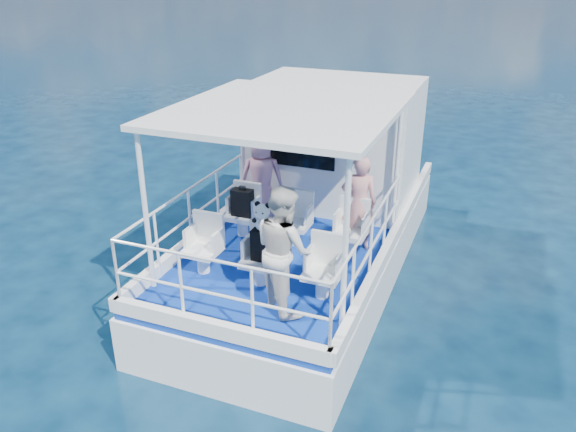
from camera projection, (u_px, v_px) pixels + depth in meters
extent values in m
plane|color=#061C31|center=(289.00, 298.00, 9.11)|extent=(2000.00, 2000.00, 0.00)
cube|color=white|center=(310.00, 270.00, 9.96)|extent=(3.00, 7.00, 1.60)
cube|color=#0A2E96|center=(311.00, 227.00, 9.61)|extent=(2.90, 6.90, 0.10)
cube|color=white|center=(335.00, 141.00, 10.24)|extent=(2.85, 2.00, 2.20)
cube|color=white|center=(284.00, 110.00, 7.65)|extent=(3.00, 3.20, 0.08)
cylinder|color=white|center=(146.00, 213.00, 7.30)|extent=(0.07, 0.07, 2.20)
cylinder|color=white|center=(345.00, 248.00, 6.40)|extent=(0.07, 0.07, 2.20)
cylinder|color=white|center=(243.00, 150.00, 9.76)|extent=(0.07, 0.07, 2.20)
cylinder|color=white|center=(397.00, 169.00, 8.86)|extent=(0.07, 0.07, 2.20)
cube|color=white|center=(243.00, 224.00, 9.14)|extent=(0.48, 0.46, 0.38)
cube|color=white|center=(294.00, 233.00, 8.83)|extent=(0.48, 0.46, 0.38)
cube|color=white|center=(349.00, 243.00, 8.53)|extent=(0.48, 0.46, 0.38)
cube|color=white|center=(203.00, 260.00, 8.03)|extent=(0.48, 0.46, 0.38)
cube|color=white|center=(260.00, 271.00, 7.73)|extent=(0.48, 0.46, 0.38)
cube|color=white|center=(322.00, 284.00, 7.43)|extent=(0.48, 0.46, 0.38)
imported|color=#C98294|center=(262.00, 177.00, 9.53)|extent=(0.67, 0.57, 1.50)
imported|color=tan|center=(359.00, 203.00, 8.51)|extent=(0.62, 0.49, 1.50)
imported|color=silver|center=(283.00, 249.00, 6.95)|extent=(1.03, 1.00, 1.67)
cube|color=black|center=(242.00, 203.00, 8.91)|extent=(0.33, 0.19, 0.44)
cube|color=black|center=(262.00, 245.00, 7.55)|extent=(0.29, 0.17, 0.44)
cube|color=black|center=(242.00, 188.00, 8.80)|extent=(0.10, 0.06, 0.06)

